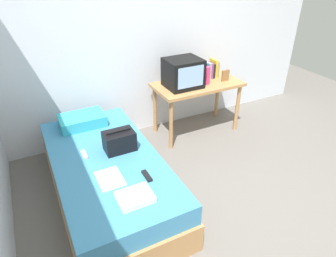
{
  "coord_description": "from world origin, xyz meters",
  "views": [
    {
      "loc": [
        -1.54,
        -1.54,
        2.19
      ],
      "look_at": [
        -0.27,
        0.96,
        0.54
      ],
      "focal_mm": 31.76,
      "sensor_mm": 36.0,
      "label": 1
    }
  ],
  "objects_px": {
    "bed": "(108,178)",
    "book_row": "(209,70)",
    "water_bottle": "(207,76)",
    "remote_silver": "(84,155)",
    "pillow": "(82,120)",
    "magazine": "(110,179)",
    "picture_frame": "(225,76)",
    "folded_towel": "(135,197)",
    "remote_dark": "(147,176)",
    "tv": "(183,73)",
    "desk": "(197,89)",
    "handbag": "(119,141)"
  },
  "relations": [
    {
      "from": "desk",
      "to": "magazine",
      "type": "distance_m",
      "value": 1.9
    },
    {
      "from": "tv",
      "to": "remote_silver",
      "type": "height_order",
      "value": "tv"
    },
    {
      "from": "bed",
      "to": "book_row",
      "type": "height_order",
      "value": "book_row"
    },
    {
      "from": "picture_frame",
      "to": "pillow",
      "type": "distance_m",
      "value": 1.93
    },
    {
      "from": "tv",
      "to": "picture_frame",
      "type": "distance_m",
      "value": 0.61
    },
    {
      "from": "bed",
      "to": "magazine",
      "type": "relative_size",
      "value": 6.9
    },
    {
      "from": "water_bottle",
      "to": "picture_frame",
      "type": "bearing_deg",
      "value": -4.92
    },
    {
      "from": "water_bottle",
      "to": "remote_silver",
      "type": "xyz_separation_m",
      "value": [
        -1.76,
        -0.56,
        -0.33
      ]
    },
    {
      "from": "handbag",
      "to": "magazine",
      "type": "bearing_deg",
      "value": -120.34
    },
    {
      "from": "pillow",
      "to": "remote_dark",
      "type": "relative_size",
      "value": 3.18
    },
    {
      "from": "remote_dark",
      "to": "tv",
      "type": "bearing_deg",
      "value": 49.17
    },
    {
      "from": "folded_towel",
      "to": "remote_dark",
      "type": "bearing_deg",
      "value": 47.71
    },
    {
      "from": "tv",
      "to": "remote_dark",
      "type": "relative_size",
      "value": 2.82
    },
    {
      "from": "remote_dark",
      "to": "bed",
      "type": "bearing_deg",
      "value": 118.29
    },
    {
      "from": "picture_frame",
      "to": "remote_silver",
      "type": "xyz_separation_m",
      "value": [
        -2.04,
        -0.53,
        -0.29
      ]
    },
    {
      "from": "remote_dark",
      "to": "picture_frame",
      "type": "bearing_deg",
      "value": 34.09
    },
    {
      "from": "magazine",
      "to": "folded_towel",
      "type": "distance_m",
      "value": 0.35
    },
    {
      "from": "water_bottle",
      "to": "picture_frame",
      "type": "relative_size",
      "value": 1.51
    },
    {
      "from": "pillow",
      "to": "magazine",
      "type": "bearing_deg",
      "value": -90.66
    },
    {
      "from": "picture_frame",
      "to": "magazine",
      "type": "distance_m",
      "value": 2.18
    },
    {
      "from": "book_row",
      "to": "pillow",
      "type": "bearing_deg",
      "value": -175.46
    },
    {
      "from": "tv",
      "to": "pillow",
      "type": "xyz_separation_m",
      "value": [
        -1.32,
        -0.02,
        -0.34
      ]
    },
    {
      "from": "book_row",
      "to": "remote_dark",
      "type": "relative_size",
      "value": 1.64
    },
    {
      "from": "remote_silver",
      "to": "bed",
      "type": "bearing_deg",
      "value": -35.75
    },
    {
      "from": "desk",
      "to": "water_bottle",
      "type": "relative_size",
      "value": 5.03
    },
    {
      "from": "bed",
      "to": "folded_towel",
      "type": "height_order",
      "value": "folded_towel"
    },
    {
      "from": "handbag",
      "to": "folded_towel",
      "type": "bearing_deg",
      "value": -99.87
    },
    {
      "from": "pillow",
      "to": "bed",
      "type": "bearing_deg",
      "value": -86.41
    },
    {
      "from": "tv",
      "to": "folded_towel",
      "type": "xyz_separation_m",
      "value": [
        -1.23,
        -1.41,
        -0.38
      ]
    },
    {
      "from": "bed",
      "to": "remote_silver",
      "type": "distance_m",
      "value": 0.34
    },
    {
      "from": "bed",
      "to": "book_row",
      "type": "relative_size",
      "value": 7.8
    },
    {
      "from": "water_bottle",
      "to": "book_row",
      "type": "height_order",
      "value": "book_row"
    },
    {
      "from": "picture_frame",
      "to": "magazine",
      "type": "height_order",
      "value": "picture_frame"
    },
    {
      "from": "picture_frame",
      "to": "water_bottle",
      "type": "bearing_deg",
      "value": 175.08
    },
    {
      "from": "tv",
      "to": "handbag",
      "type": "distance_m",
      "value": 1.33
    },
    {
      "from": "magazine",
      "to": "remote_dark",
      "type": "xyz_separation_m",
      "value": [
        0.3,
        -0.12,
        0.01
      ]
    },
    {
      "from": "tv",
      "to": "folded_towel",
      "type": "distance_m",
      "value": 1.9
    },
    {
      "from": "water_bottle",
      "to": "magazine",
      "type": "relative_size",
      "value": 0.79
    },
    {
      "from": "bed",
      "to": "picture_frame",
      "type": "bearing_deg",
      "value": 19.3
    },
    {
      "from": "picture_frame",
      "to": "remote_dark",
      "type": "height_order",
      "value": "picture_frame"
    },
    {
      "from": "remote_silver",
      "to": "pillow",
      "type": "bearing_deg",
      "value": 78.21
    },
    {
      "from": "book_row",
      "to": "tv",
      "type": "bearing_deg",
      "value": -165.21
    },
    {
      "from": "bed",
      "to": "pillow",
      "type": "relative_size",
      "value": 4.03
    },
    {
      "from": "magazine",
      "to": "bed",
      "type": "bearing_deg",
      "value": 79.97
    },
    {
      "from": "water_bottle",
      "to": "picture_frame",
      "type": "height_order",
      "value": "water_bottle"
    },
    {
      "from": "desk",
      "to": "magazine",
      "type": "height_order",
      "value": "desk"
    },
    {
      "from": "desk",
      "to": "tv",
      "type": "xyz_separation_m",
      "value": [
        -0.23,
        -0.01,
        0.27
      ]
    },
    {
      "from": "bed",
      "to": "tv",
      "type": "distance_m",
      "value": 1.61
    },
    {
      "from": "remote_dark",
      "to": "pillow",
      "type": "bearing_deg",
      "value": 103.7
    },
    {
      "from": "magazine",
      "to": "remote_silver",
      "type": "xyz_separation_m",
      "value": [
        -0.11,
        0.45,
        0.01
      ]
    }
  ]
}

